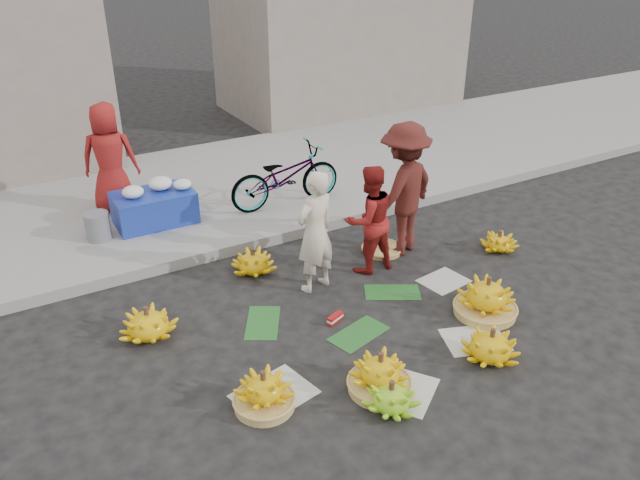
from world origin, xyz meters
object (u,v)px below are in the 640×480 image
banana_bunch_4 (487,298)px  bicycle (285,176)px  flower_table (155,205)px  vendor_cream (315,232)px  banana_bunch_0 (264,392)px

banana_bunch_4 → bicycle: (-0.68, 3.55, 0.37)m
banana_bunch_4 → bicycle: size_ratio=0.43×
banana_bunch_4 → flower_table: size_ratio=0.67×
vendor_cream → bicycle: bearing=-122.1°
banana_bunch_0 → vendor_cream: bearing=47.8°
banana_bunch_0 → banana_bunch_4: size_ratio=0.75×
banana_bunch_4 → bicycle: 3.63m
banana_bunch_0 → vendor_cream: (1.42, 1.56, 0.58)m
banana_bunch_0 → banana_bunch_4: 2.79m
flower_table → bicycle: bicycle is taller
vendor_cream → bicycle: vendor_cream is taller
banana_bunch_0 → vendor_cream: 2.19m
vendor_cream → flower_table: (-1.17, 2.48, -0.36)m
vendor_cream → flower_table: bearing=-78.6°
bicycle → banana_bunch_0: bearing=152.0°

